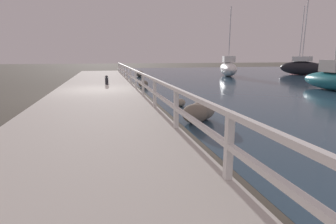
# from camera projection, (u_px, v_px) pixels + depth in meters

# --- Properties ---
(ground_plane) EXTENTS (120.00, 120.00, 0.00)m
(ground_plane) POSITION_uv_depth(u_px,v_px,m) (97.00, 94.00, 13.50)
(ground_plane) COLOR #4C473D
(dock_walkway) EXTENTS (4.20, 36.00, 0.26)m
(dock_walkway) POSITION_uv_depth(u_px,v_px,m) (97.00, 92.00, 13.48)
(dock_walkway) COLOR beige
(dock_walkway) RESTS_ON ground
(railing) EXTENTS (0.10, 32.50, 0.96)m
(railing) POSITION_uv_depth(u_px,v_px,m) (136.00, 76.00, 13.77)
(railing) COLOR white
(railing) RESTS_ON dock_walkway
(boulder_upstream) EXTENTS (0.76, 0.68, 0.57)m
(boulder_upstream) POSITION_uv_depth(u_px,v_px,m) (195.00, 114.00, 7.63)
(boulder_upstream) COLOR slate
(boulder_upstream) RESTS_ON ground
(boulder_downstream) EXTENTS (0.77, 0.70, 0.58)m
(boulder_downstream) POSITION_uv_depth(u_px,v_px,m) (202.00, 110.00, 8.09)
(boulder_downstream) COLOR gray
(boulder_downstream) RESTS_ON ground
(boulder_far_strip) EXTENTS (0.76, 0.69, 0.57)m
(boulder_far_strip) POSITION_uv_depth(u_px,v_px,m) (140.00, 74.00, 25.24)
(boulder_far_strip) COLOR slate
(boulder_far_strip) RESTS_ON ground
(boulder_water_edge) EXTENTS (0.40, 0.36, 0.30)m
(boulder_water_edge) POSITION_uv_depth(u_px,v_px,m) (180.00, 103.00, 10.22)
(boulder_water_edge) COLOR gray
(boulder_water_edge) RESTS_ON ground
(boulder_near_dock) EXTENTS (0.60, 0.54, 0.45)m
(boulder_near_dock) POSITION_uv_depth(u_px,v_px,m) (143.00, 84.00, 16.46)
(boulder_near_dock) COLOR slate
(boulder_near_dock) RESTS_ON ground
(mooring_bollard) EXTENTS (0.19, 0.19, 0.55)m
(mooring_bollard) POSITION_uv_depth(u_px,v_px,m) (107.00, 80.00, 15.61)
(mooring_bollard) COLOR black
(mooring_bollard) RESTS_ON dock_walkway
(sailboat_red) EXTENTS (2.38, 4.61, 7.77)m
(sailboat_red) POSITION_uv_depth(u_px,v_px,m) (298.00, 67.00, 32.53)
(sailboat_red) COLOR red
(sailboat_red) RESTS_ON water_surface
(sailboat_white) EXTENTS (3.31, 5.94, 6.56)m
(sailboat_white) POSITION_uv_depth(u_px,v_px,m) (228.00, 68.00, 26.00)
(sailboat_white) COLOR white
(sailboat_white) RESTS_ON water_surface
(sailboat_teal) EXTENTS (1.74, 4.51, 6.16)m
(sailboat_teal) POSITION_uv_depth(u_px,v_px,m) (333.00, 79.00, 15.06)
(sailboat_teal) COLOR #1E707A
(sailboat_teal) RESTS_ON water_surface
(sailboat_black) EXTENTS (2.71, 4.83, 7.95)m
(sailboat_black) POSITION_uv_depth(u_px,v_px,m) (301.00, 67.00, 27.33)
(sailboat_black) COLOR black
(sailboat_black) RESTS_ON water_surface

